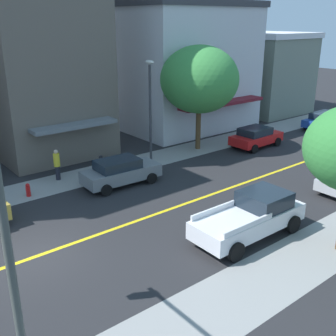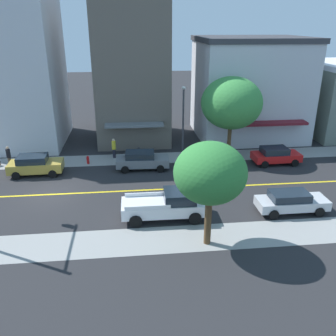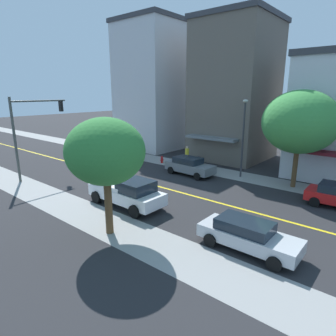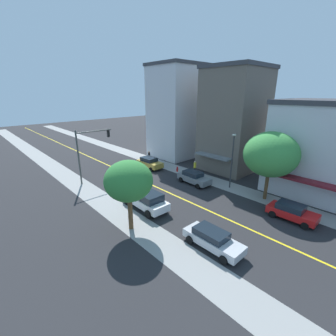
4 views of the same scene
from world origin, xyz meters
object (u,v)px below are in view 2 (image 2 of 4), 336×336
Objects in this scene: fire_hydrant at (88,160)px; pedestrian_black_shirt at (9,156)px; street_tree_right_corner at (232,103)px; silver_sedan_right_curb at (291,201)px; red_sedan_left_curb at (276,155)px; parking_meter at (139,152)px; street_lamp at (183,115)px; gold_sedan_left_curb at (35,165)px; grey_sedan_left_curb at (142,160)px; pedestrian_yellow_shirt at (114,148)px; white_pickup_truck at (167,205)px; street_tree_left_near at (210,173)px.

fire_hydrant is 0.40× the size of pedestrian_black_shirt.
street_tree_right_corner reaches higher than silver_sedan_right_curb.
pedestrian_black_shirt is (-1.73, -23.19, 0.20)m from red_sedan_left_curb.
street_lamp is (-0.49, 4.05, 3.16)m from parking_meter.
gold_sedan_left_curb is (0.22, -20.56, 0.06)m from red_sedan_left_curb.
fire_hydrant is at bearing -86.41° from street_lamp.
grey_sedan_left_curb is 11.53m from pedestrian_black_shirt.
street_lamp reaches higher than grey_sedan_left_curb.
gold_sedan_left_curb is at bearing -76.89° from parking_meter.
parking_meter is at bearing 127.87° from pedestrian_yellow_shirt.
silver_sedan_right_curb is 8.19m from white_pickup_truck.
parking_meter is (0.61, -8.40, -4.11)m from street_tree_right_corner.
grey_sedan_left_curb is at bearing 99.09° from white_pickup_truck.
parking_meter is at bearing 99.32° from grey_sedan_left_curb.
parking_meter is at bearing 11.78° from gold_sedan_left_curb.
street_lamp is at bearing 33.02° from grey_sedan_left_curb.
grey_sedan_left_curb is 8.57m from white_pickup_truck.
pedestrian_yellow_shirt is (-0.61, -10.63, -4.01)m from street_tree_right_corner.
red_sedan_left_curb reaches higher than fire_hydrant.
white_pickup_truck is (10.25, 1.48, 0.03)m from parking_meter.
pedestrian_black_shirt is at bearing 173.71° from grey_sedan_left_curb.
fire_hydrant is 6.70m from pedestrian_black_shirt.
parking_meter reaches higher than fire_hydrant.
white_pickup_truck is at bearing -79.12° from grey_sedan_left_curb.
silver_sedan_right_curb is (10.35, 9.67, -0.13)m from parking_meter.
fire_hydrant is 16.62m from red_sedan_left_curb.
grey_sedan_left_curb is 0.98× the size of silver_sedan_right_curb.
silver_sedan_right_curb is (10.84, 5.62, -3.29)m from street_lamp.
white_pickup_truck is at bearing -13.41° from street_lamp.
street_tree_left_near reaches higher than parking_meter.
silver_sedan_right_curb is at bearing 27.41° from street_lamp.
street_lamp is at bearing 96.93° from parking_meter.
street_tree_right_corner is 4.45m from street_lamp.
red_sedan_left_curb is 2.26× the size of pedestrian_yellow_shirt.
street_lamp is at bearing -88.49° from street_tree_right_corner.
street_tree_right_corner is at bearing 7.38° from gold_sedan_left_curb.
grey_sedan_left_curb is at bearing 178.59° from red_sedan_left_curb.
silver_sedan_right_curb is 0.85× the size of white_pickup_truck.
white_pickup_truck is at bearing 8.24° from parking_meter.
parking_meter is at bearing -165.61° from street_tree_left_near.
street_tree_left_near is at bearing -57.42° from white_pickup_truck.
gold_sedan_left_curb is at bearing 3.28° from pedestrian_yellow_shirt.
street_tree_right_corner is 9.37m from parking_meter.
gold_sedan_left_curb is 0.96× the size of grey_sedan_left_curb.
pedestrian_yellow_shirt reaches higher than pedestrian_black_shirt.
street_tree_left_near reaches higher than pedestrian_yellow_shirt.
pedestrian_yellow_shirt is at bearing 108.54° from white_pickup_truck.
fire_hydrant is 0.16× the size of grey_sedan_left_curb.
white_pickup_truck is 2.94× the size of pedestrian_black_shirt.
street_lamp is 3.55× the size of pedestrian_black_shirt.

